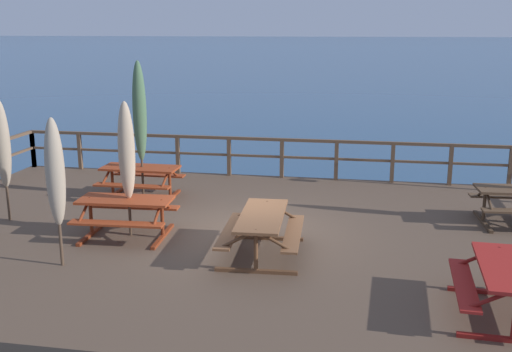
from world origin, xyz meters
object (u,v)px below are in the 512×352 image
(picnic_table_front_right, at_px, (507,280))
(patio_umbrella_tall_mid_right, at_px, (140,112))
(picnic_table_mid_right, at_px, (262,225))
(picnic_table_mid_centre, at_px, (141,175))
(picnic_table_back_left, at_px, (126,209))
(patio_umbrella_short_mid, at_px, (55,173))
(patio_umbrella_short_back, at_px, (127,152))
(patio_umbrella_tall_back_left, at_px, (2,145))

(picnic_table_front_right, height_order, patio_umbrella_tall_mid_right, patio_umbrella_tall_mid_right)
(picnic_table_mid_right, xyz_separation_m, picnic_table_front_right, (3.78, -1.75, -0.00))
(picnic_table_mid_right, distance_m, picnic_table_mid_centre, 4.73)
(picnic_table_back_left, bearing_deg, picnic_table_mid_right, -10.64)
(patio_umbrella_short_mid, bearing_deg, picnic_table_front_right, -5.28)
(patio_umbrella_short_mid, relative_size, patio_umbrella_tall_mid_right, 0.79)
(patio_umbrella_short_back, bearing_deg, patio_umbrella_tall_mid_right, 105.28)
(picnic_table_mid_centre, xyz_separation_m, patio_umbrella_tall_back_left, (-2.14, -2.14, 1.08))
(patio_umbrella_short_mid, bearing_deg, patio_umbrella_tall_back_left, 137.32)
(picnic_table_mid_centre, distance_m, patio_umbrella_tall_mid_right, 1.52)
(patio_umbrella_tall_mid_right, bearing_deg, picnic_table_mid_right, -42.98)
(picnic_table_front_right, relative_size, patio_umbrella_tall_mid_right, 0.59)
(picnic_table_mid_centre, height_order, patio_umbrella_tall_back_left, patio_umbrella_tall_back_left)
(picnic_table_front_right, xyz_separation_m, patio_umbrella_short_back, (-6.51, 2.34, 1.13))
(picnic_table_mid_centre, height_order, picnic_table_front_right, same)
(picnic_table_mid_centre, bearing_deg, picnic_table_mid_right, -42.44)
(patio_umbrella_short_mid, bearing_deg, picnic_table_back_left, 71.76)
(picnic_table_front_right, height_order, patio_umbrella_short_mid, patio_umbrella_short_mid)
(picnic_table_back_left, bearing_deg, patio_umbrella_tall_back_left, 169.49)
(picnic_table_back_left, distance_m, picnic_table_mid_centre, 2.76)
(patio_umbrella_short_back, distance_m, patio_umbrella_tall_back_left, 2.94)
(picnic_table_mid_right, relative_size, patio_umbrella_short_mid, 0.81)
(picnic_table_mid_centre, distance_m, patio_umbrella_short_mid, 4.42)
(picnic_table_mid_centre, xyz_separation_m, picnic_table_front_right, (7.27, -4.94, 0.00))
(patio_umbrella_short_mid, bearing_deg, patio_umbrella_short_back, 70.97)
(picnic_table_front_right, bearing_deg, picnic_table_mid_centre, 145.81)
(patio_umbrella_tall_back_left, bearing_deg, patio_umbrella_short_mid, -42.68)
(patio_umbrella_tall_back_left, bearing_deg, picnic_table_mid_centre, 44.92)
(patio_umbrella_short_mid, bearing_deg, picnic_table_mid_right, 18.24)
(picnic_table_mid_right, height_order, picnic_table_back_left, same)
(picnic_table_back_left, height_order, patio_umbrella_tall_back_left, patio_umbrella_tall_back_left)
(picnic_table_mid_right, xyz_separation_m, picnic_table_back_left, (-2.78, 0.52, -0.01))
(picnic_table_front_right, xyz_separation_m, patio_umbrella_short_mid, (-7.09, 0.66, 1.08))
(patio_umbrella_short_mid, xyz_separation_m, patio_umbrella_short_back, (0.58, 1.68, 0.05))
(picnic_table_front_right, relative_size, patio_umbrella_short_back, 0.72)
(picnic_table_front_right, relative_size, patio_umbrella_short_mid, 0.75)
(picnic_table_mid_right, bearing_deg, patio_umbrella_short_mid, -161.76)
(picnic_table_mid_centre, bearing_deg, patio_umbrella_tall_back_left, -135.08)
(picnic_table_front_right, relative_size, patio_umbrella_tall_back_left, 0.75)
(patio_umbrella_short_mid, distance_m, patio_umbrella_short_back, 1.78)
(patio_umbrella_short_back, height_order, patio_umbrella_tall_back_left, patio_umbrella_short_back)
(picnic_table_back_left, height_order, picnic_table_mid_centre, same)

